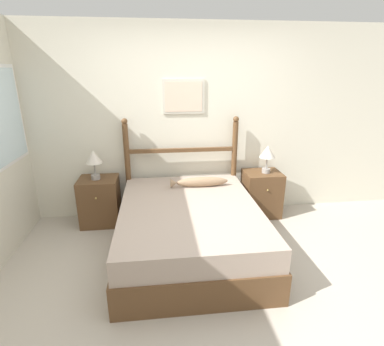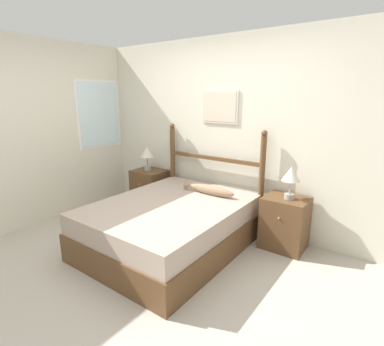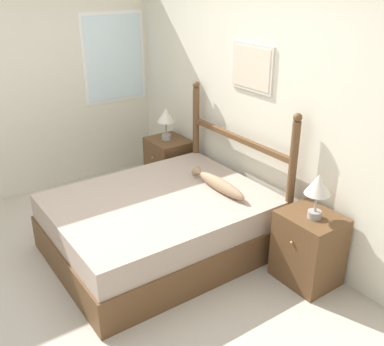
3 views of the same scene
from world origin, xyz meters
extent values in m
plane|color=#B7AD9E|center=(0.00, 0.00, 0.00)|extent=(16.00, 16.00, 0.00)
cube|color=beige|center=(0.00, 1.73, 1.27)|extent=(6.40, 0.06, 2.55)
cube|color=beige|center=(-0.07, 1.69, 1.64)|extent=(0.54, 0.02, 0.44)
cube|color=beige|center=(-0.07, 1.68, 1.64)|extent=(0.48, 0.01, 0.38)
cube|color=beige|center=(-2.13, 0.00, 1.27)|extent=(0.06, 6.40, 2.55)
cube|color=white|center=(-2.10, 1.25, 1.48)|extent=(0.01, 0.83, 1.09)
cube|color=silver|center=(-2.09, 1.25, 1.48)|extent=(0.01, 0.75, 1.01)
cube|color=brown|center=(-0.11, 0.66, 0.16)|extent=(1.53, 1.94, 0.32)
cube|color=tan|center=(-0.11, 0.66, 0.44)|extent=(1.49, 1.90, 0.24)
cylinder|color=brown|center=(-0.84, 1.59, 0.66)|extent=(0.07, 0.07, 1.31)
sphere|color=brown|center=(-0.84, 1.59, 1.35)|extent=(0.08, 0.08, 0.08)
cylinder|color=brown|center=(0.62, 1.59, 0.66)|extent=(0.07, 0.07, 1.31)
sphere|color=brown|center=(0.62, 1.59, 1.35)|extent=(0.08, 0.08, 0.08)
cube|color=brown|center=(-0.11, 1.59, 0.95)|extent=(1.46, 0.05, 0.05)
cube|color=brown|center=(-1.22, 1.46, 0.32)|extent=(0.50, 0.42, 0.63)
sphere|color=tan|center=(-1.22, 1.24, 0.46)|extent=(0.02, 0.02, 0.02)
cube|color=brown|center=(1.00, 1.46, 0.32)|extent=(0.50, 0.42, 0.63)
sphere|color=tan|center=(1.00, 1.24, 0.46)|extent=(0.02, 0.02, 0.02)
cylinder|color=gray|center=(-1.24, 1.45, 0.66)|extent=(0.11, 0.11, 0.06)
cylinder|color=gray|center=(-1.24, 1.45, 0.77)|extent=(0.02, 0.02, 0.16)
cone|color=beige|center=(-1.24, 1.45, 0.93)|extent=(0.21, 0.21, 0.16)
cylinder|color=gray|center=(1.03, 1.44, 0.66)|extent=(0.11, 0.11, 0.06)
cylinder|color=gray|center=(1.03, 1.44, 0.77)|extent=(0.02, 0.02, 0.16)
cone|color=beige|center=(1.03, 1.44, 0.93)|extent=(0.21, 0.21, 0.16)
ellipsoid|color=#997A5B|center=(0.11, 1.20, 0.63)|extent=(0.66, 0.11, 0.12)
cone|color=#997A5B|center=(-0.25, 1.20, 0.63)|extent=(0.08, 0.11, 0.11)
camera|label=1|loc=(-0.43, -2.29, 1.96)|focal=28.00mm
camera|label=2|loc=(2.05, -1.86, 1.80)|focal=28.00mm
camera|label=3|loc=(3.06, -1.19, 2.46)|focal=42.00mm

